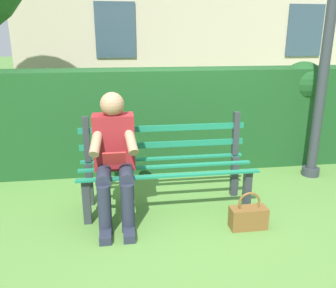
# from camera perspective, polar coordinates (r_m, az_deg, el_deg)

# --- Properties ---
(ground) EXTENTS (60.00, 60.00, 0.00)m
(ground) POSITION_cam_1_polar(r_m,az_deg,el_deg) (3.56, -0.24, -10.44)
(ground) COLOR #517F38
(park_bench) EXTENTS (1.69, 0.54, 0.92)m
(park_bench) POSITION_cam_1_polar(r_m,az_deg,el_deg) (3.45, -0.42, -3.39)
(park_bench) COLOR #2D3338
(park_bench) RESTS_ON ground
(person_seated) EXTENTS (0.44, 0.73, 1.19)m
(person_seated) POSITION_cam_1_polar(r_m,az_deg,el_deg) (3.19, -8.86, -1.70)
(person_seated) COLOR maroon
(person_seated) RESTS_ON ground
(hedge_backdrop) EXTENTS (5.95, 0.67, 1.36)m
(hedge_backdrop) POSITION_cam_1_polar(r_m,az_deg,el_deg) (4.50, 0.17, 4.50)
(hedge_backdrop) COLOR #19471E
(hedge_backdrop) RESTS_ON ground
(handbag) EXTENTS (0.33, 0.14, 0.35)m
(handbag) POSITION_cam_1_polar(r_m,az_deg,el_deg) (3.25, 13.13, -11.60)
(handbag) COLOR brown
(handbag) RESTS_ON ground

